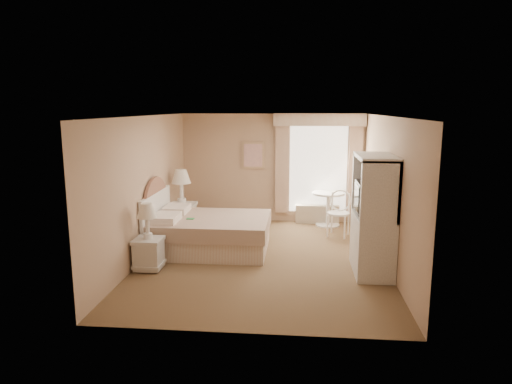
# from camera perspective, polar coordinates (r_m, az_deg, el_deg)

# --- Properties ---
(room) EXTENTS (4.21, 5.51, 2.51)m
(room) POSITION_cam_1_polar(r_m,az_deg,el_deg) (7.89, 0.94, 0.35)
(room) COLOR brown
(room) RESTS_ON ground
(window) EXTENTS (2.05, 0.22, 2.51)m
(window) POSITION_cam_1_polar(r_m,az_deg,el_deg) (10.49, 7.80, 3.32)
(window) COLOR white
(window) RESTS_ON room
(framed_art) EXTENTS (0.52, 0.04, 0.62)m
(framed_art) POSITION_cam_1_polar(r_m,az_deg,el_deg) (10.56, -0.37, 4.62)
(framed_art) COLOR tan
(framed_art) RESTS_ON room
(bed) EXTENTS (2.14, 1.67, 1.48)m
(bed) POSITION_cam_1_polar(r_m,az_deg,el_deg) (8.61, -6.35, -4.94)
(bed) COLOR tan
(bed) RESTS_ON room
(nightstand_near) EXTENTS (0.46, 0.46, 1.10)m
(nightstand_near) POSITION_cam_1_polar(r_m,az_deg,el_deg) (7.74, -13.31, -6.49)
(nightstand_near) COLOR white
(nightstand_near) RESTS_ON room
(nightstand_far) EXTENTS (0.56, 0.56, 1.35)m
(nightstand_far) POSITION_cam_1_polar(r_m,az_deg,el_deg) (9.77, -9.23, -2.21)
(nightstand_far) COLOR white
(nightstand_far) RESTS_ON room
(round_table) EXTENTS (0.72, 0.72, 0.76)m
(round_table) POSITION_cam_1_polar(r_m,az_deg,el_deg) (10.39, 9.01, -1.43)
(round_table) COLOR white
(round_table) RESTS_ON room
(cafe_chair) EXTENTS (0.58, 0.58, 0.96)m
(cafe_chair) POSITION_cam_1_polar(r_m,az_deg,el_deg) (9.64, 10.36, -2.15)
(cafe_chair) COLOR white
(cafe_chair) RESTS_ON room
(armoire) EXTENTS (0.58, 1.15, 1.91)m
(armoire) POSITION_cam_1_polar(r_m,az_deg,el_deg) (7.57, 14.46, -3.96)
(armoire) COLOR white
(armoire) RESTS_ON room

